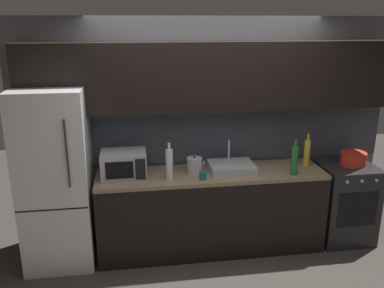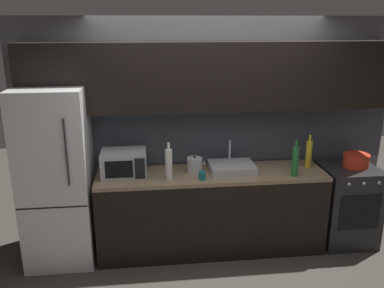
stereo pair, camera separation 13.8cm
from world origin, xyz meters
TOP-DOWN VIEW (x-y plane):
  - back_wall at (0.00, 1.20)m, footprint 4.17×0.44m
  - counter_run at (0.00, 0.90)m, footprint 2.43×0.60m
  - refrigerator at (-1.60, 0.90)m, footprint 0.68×0.69m
  - oven_range at (1.56, 0.90)m, footprint 0.60×0.62m
  - microwave at (-0.92, 0.92)m, footprint 0.46×0.35m
  - sink_basin at (0.23, 0.93)m, footprint 0.48×0.38m
  - kettle at (-0.18, 0.93)m, footprint 0.20×0.16m
  - wine_bottle_green at (0.84, 0.72)m, footprint 0.07×0.07m
  - wine_bottle_white at (-0.46, 0.78)m, footprint 0.07×0.07m
  - wine_bottle_yellow at (1.09, 0.96)m, footprint 0.07×0.07m
  - mug_teal at (-0.13, 0.72)m, footprint 0.07×0.07m
  - cooking_pot at (1.61, 0.90)m, footprint 0.28×0.28m

SIDE VIEW (x-z plane):
  - counter_run at x=0.00m, z-range 0.00..0.90m
  - oven_range at x=1.56m, z-range 0.00..0.90m
  - refrigerator at x=-1.60m, z-range 0.00..1.85m
  - sink_basin at x=0.23m, z-range 0.79..1.09m
  - mug_teal at x=-0.13m, z-range 0.90..0.99m
  - cooking_pot at x=1.61m, z-range 0.90..1.05m
  - kettle at x=-0.18m, z-range 0.89..1.08m
  - microwave at x=-0.92m, z-range 0.90..1.17m
  - wine_bottle_yellow at x=1.09m, z-range 0.87..1.24m
  - wine_bottle_green at x=0.84m, z-range 0.87..1.25m
  - wine_bottle_white at x=-0.46m, z-range 0.87..1.26m
  - back_wall at x=0.00m, z-range 0.30..2.80m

